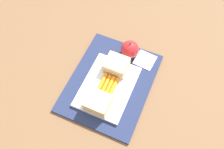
% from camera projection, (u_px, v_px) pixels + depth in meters
% --- Properties ---
extents(ground_plane, '(2.40, 2.40, 0.00)m').
position_uv_depth(ground_plane, '(111.00, 83.00, 0.87)').
color(ground_plane, brown).
extents(lunchbag_mat, '(0.36, 0.28, 0.01)m').
position_uv_depth(lunchbag_mat, '(111.00, 82.00, 0.87)').
color(lunchbag_mat, navy).
rests_on(lunchbag_mat, ground_plane).
extents(food_tray, '(0.23, 0.17, 0.01)m').
position_uv_depth(food_tray, '(108.00, 87.00, 0.85)').
color(food_tray, white).
rests_on(food_tray, lunchbag_mat).
extents(sandwich_half_left, '(0.07, 0.08, 0.04)m').
position_uv_depth(sandwich_half_left, '(98.00, 102.00, 0.79)').
color(sandwich_half_left, '#DBC189').
rests_on(sandwich_half_left, food_tray).
extents(sandwich_half_right, '(0.07, 0.08, 0.04)m').
position_uv_depth(sandwich_half_right, '(117.00, 65.00, 0.86)').
color(sandwich_half_right, '#DBC189').
rests_on(sandwich_half_right, food_tray).
extents(carrot_sticks_bundle, '(0.08, 0.06, 0.02)m').
position_uv_depth(carrot_sticks_bundle, '(108.00, 85.00, 0.84)').
color(carrot_sticks_bundle, orange).
rests_on(carrot_sticks_bundle, food_tray).
extents(apple, '(0.07, 0.07, 0.08)m').
position_uv_depth(apple, '(130.00, 49.00, 0.89)').
color(apple, red).
rests_on(apple, lunchbag_mat).
extents(paper_napkin, '(0.08, 0.08, 0.00)m').
position_uv_depth(paper_napkin, '(145.00, 60.00, 0.91)').
color(paper_napkin, white).
rests_on(paper_napkin, lunchbag_mat).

